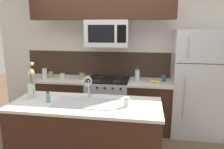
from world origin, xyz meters
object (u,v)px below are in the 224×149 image
(stove_range, at_px, (108,103))
(sink_faucet, at_px, (88,84))
(storage_jar_tall, at_px, (45,73))
(drinking_glass, at_px, (127,102))
(storage_jar_medium, at_px, (51,74))
(dish_soap_bottle, at_px, (48,97))
(storage_jar_squat, at_px, (82,76))
(banana_bunch, at_px, (155,82))
(microwave, at_px, (108,33))
(flower_vase, at_px, (32,87))
(storage_jar_short, at_px, (63,75))
(french_press, at_px, (137,75))
(coffee_tin, at_px, (164,79))
(refrigerator, at_px, (196,83))

(stove_range, distance_m, sink_faucet, 1.23)
(storage_jar_tall, height_order, drinking_glass, storage_jar_tall)
(storage_jar_medium, xyz_separation_m, dish_soap_bottle, (0.56, -1.31, -0.00))
(storage_jar_squat, relative_size, banana_bunch, 0.73)
(microwave, height_order, dish_soap_bottle, microwave)
(drinking_glass, distance_m, flower_vase, 1.32)
(drinking_glass, bearing_deg, storage_jar_squat, 126.62)
(storage_jar_squat, relative_size, dish_soap_bottle, 0.84)
(storage_jar_tall, xyz_separation_m, dish_soap_bottle, (0.67, -1.28, -0.02))
(drinking_glass, bearing_deg, storage_jar_tall, 143.13)
(storage_jar_tall, distance_m, storage_jar_short, 0.34)
(storage_jar_short, distance_m, french_press, 1.42)
(stove_range, bearing_deg, sink_faucet, -95.06)
(drinking_glass, bearing_deg, dish_soap_bottle, -179.39)
(storage_jar_medium, relative_size, drinking_glass, 1.10)
(coffee_tin, bearing_deg, storage_jar_squat, -177.34)
(coffee_tin, bearing_deg, refrigerator, -3.09)
(coffee_tin, height_order, drinking_glass, drinking_glass)
(stove_range, height_order, storage_jar_short, storage_jar_short)
(microwave, bearing_deg, stove_range, 90.16)
(stove_range, bearing_deg, flower_vase, -125.99)
(coffee_tin, height_order, sink_faucet, sink_faucet)
(drinking_glass, bearing_deg, stove_range, 109.81)
(dish_soap_bottle, bearing_deg, coffee_tin, 40.98)
(banana_bunch, bearing_deg, stove_range, 175.87)
(storage_jar_tall, bearing_deg, storage_jar_squat, 0.30)
(storage_jar_squat, relative_size, coffee_tin, 1.25)
(sink_faucet, bearing_deg, flower_vase, -170.14)
(storage_jar_short, bearing_deg, stove_range, -1.83)
(storage_jar_tall, bearing_deg, refrigerator, 0.88)
(coffee_tin, relative_size, dish_soap_bottle, 0.67)
(storage_jar_squat, height_order, flower_vase, flower_vase)
(storage_jar_squat, bearing_deg, stove_range, 2.23)
(banana_bunch, height_order, drinking_glass, drinking_glass)
(stove_range, height_order, flower_vase, flower_vase)
(sink_faucet, bearing_deg, storage_jar_squat, 110.80)
(banana_bunch, distance_m, drinking_glass, 1.29)
(storage_jar_medium, bearing_deg, refrigerator, 0.18)
(refrigerator, bearing_deg, drinking_glass, -129.82)
(dish_soap_bottle, xyz_separation_m, drinking_glass, (1.02, 0.01, -0.01))
(storage_jar_squat, height_order, sink_faucet, sink_faucet)
(refrigerator, relative_size, drinking_glass, 14.38)
(storage_jar_tall, bearing_deg, storage_jar_medium, 17.24)
(refrigerator, relative_size, flower_vase, 3.66)
(banana_bunch, relative_size, flower_vase, 0.38)
(storage_jar_squat, relative_size, french_press, 0.52)
(french_press, relative_size, flower_vase, 0.54)
(storage_jar_squat, xyz_separation_m, drinking_glass, (0.94, -1.27, -0.01))
(dish_soap_bottle, bearing_deg, flower_vase, 156.34)
(french_press, relative_size, coffee_tin, 2.43)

